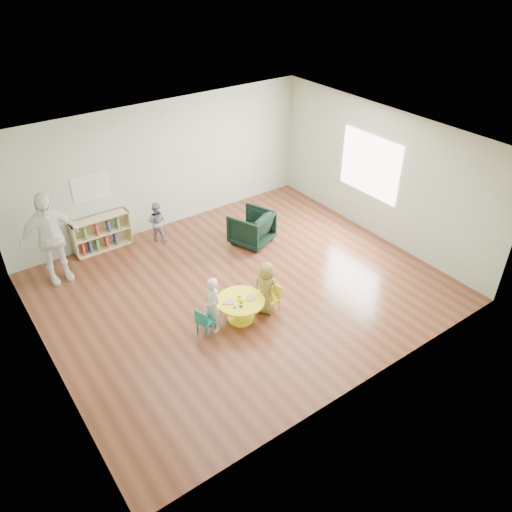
# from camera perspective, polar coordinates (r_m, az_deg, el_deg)

# --- Properties ---
(room) EXTENTS (7.10, 7.00, 2.80)m
(room) POSITION_cam_1_polar(r_m,az_deg,el_deg) (8.45, -1.71, 6.76)
(room) COLOR #592D1C
(room) RESTS_ON ground
(activity_table) EXTENTS (0.83, 0.83, 0.46)m
(activity_table) POSITION_cam_1_polar(r_m,az_deg,el_deg) (8.55, -1.78, -5.72)
(activity_table) COLOR #FFF715
(activity_table) RESTS_ON ground
(kid_chair_left) EXTENTS (0.34, 0.34, 0.49)m
(kid_chair_left) POSITION_cam_1_polar(r_m,az_deg,el_deg) (8.33, -5.91, -7.37)
(kid_chair_left) COLOR #167A65
(kid_chair_left) RESTS_ON ground
(kid_chair_right) EXTENTS (0.31, 0.31, 0.50)m
(kid_chair_right) POSITION_cam_1_polar(r_m,az_deg,el_deg) (8.78, 1.91, -4.66)
(kid_chair_right) COLOR #FFF715
(kid_chair_right) RESTS_ON ground
(bookshelf) EXTENTS (1.20, 0.30, 0.75)m
(bookshelf) POSITION_cam_1_polar(r_m,az_deg,el_deg) (10.88, -17.32, 2.52)
(bookshelf) COLOR tan
(bookshelf) RESTS_ON ground
(alphabet_poster) EXTENTS (0.74, 0.01, 0.54)m
(alphabet_poster) POSITION_cam_1_polar(r_m,az_deg,el_deg) (10.55, -18.38, 7.41)
(alphabet_poster) COLOR white
(alphabet_poster) RESTS_ON ground
(armchair) EXTENTS (1.01, 1.02, 0.72)m
(armchair) POSITION_cam_1_polar(r_m,az_deg,el_deg) (10.58, -0.51, 3.25)
(armchair) COLOR black
(armchair) RESTS_ON ground
(child_left) EXTENTS (0.26, 0.38, 1.01)m
(child_left) POSITION_cam_1_polar(r_m,az_deg,el_deg) (8.24, -4.97, -5.61)
(child_left) COLOR silver
(child_left) RESTS_ON ground
(child_right) EXTENTS (0.47, 0.57, 1.00)m
(child_right) POSITION_cam_1_polar(r_m,az_deg,el_deg) (8.60, 1.17, -3.66)
(child_right) COLOR gold
(child_right) RESTS_ON ground
(toddler) EXTENTS (0.54, 0.54, 0.89)m
(toddler) POSITION_cam_1_polar(r_m,az_deg,el_deg) (10.85, -11.26, 3.87)
(toddler) COLOR #1A1B42
(toddler) RESTS_ON ground
(adult_caretaker) EXTENTS (1.09, 0.47, 1.84)m
(adult_caretaker) POSITION_cam_1_polar(r_m,az_deg,el_deg) (9.89, -22.48, 1.86)
(adult_caretaker) COLOR white
(adult_caretaker) RESTS_ON ground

